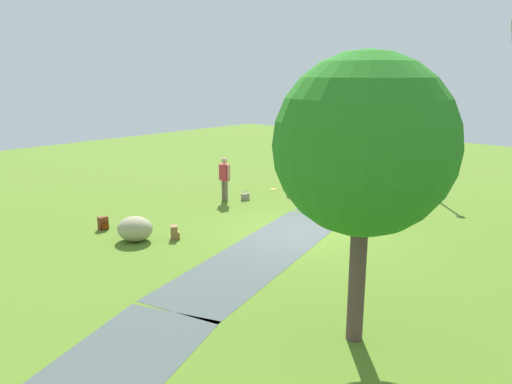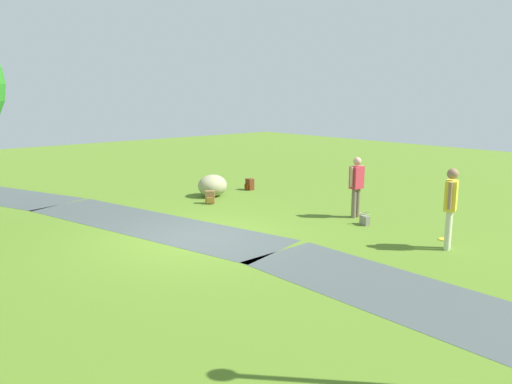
# 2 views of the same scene
# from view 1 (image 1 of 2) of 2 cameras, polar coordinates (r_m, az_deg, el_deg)

# --- Properties ---
(ground_plane) EXTENTS (48.00, 48.00, 0.00)m
(ground_plane) POSITION_cam_1_polar(r_m,az_deg,el_deg) (14.93, 5.10, -4.83)
(ground_plane) COLOR #547823
(footpath_segment_near) EXTENTS (8.02, 2.18, 0.01)m
(footpath_segment_near) POSITION_cam_1_polar(r_m,az_deg,el_deg) (20.22, 13.59, -0.21)
(footpath_segment_near) COLOR #454E4D
(footpath_segment_near) RESTS_ON ground
(footpath_segment_mid) EXTENTS (8.26, 3.85, 0.01)m
(footpath_segment_mid) POSITION_cam_1_polar(r_m,az_deg,el_deg) (13.39, 1.03, -6.97)
(footpath_segment_mid) COLOR #454E4D
(footpath_segment_mid) RESTS_ON ground
(young_tree_near_path) EXTENTS (3.10, 3.10, 5.14)m
(young_tree_near_path) POSITION_cam_1_polar(r_m,az_deg,el_deg) (8.30, 12.63, 5.35)
(young_tree_near_path) COLOR brown
(young_tree_near_path) RESTS_ON ground
(lamp_post) EXTENTS (0.28, 0.28, 3.84)m
(lamp_post) POSITION_cam_1_polar(r_m,az_deg,el_deg) (20.66, 19.78, 6.29)
(lamp_post) COLOR black
(lamp_post) RESTS_ON ground
(lawn_boulder) EXTENTS (1.23, 1.30, 0.72)m
(lawn_boulder) POSITION_cam_1_polar(r_m,az_deg,el_deg) (14.53, -14.08, -4.23)
(lawn_boulder) COLOR tan
(lawn_boulder) RESTS_ON ground
(woman_with_handbag) EXTENTS (0.26, 0.52, 1.68)m
(woman_with_handbag) POSITION_cam_1_polar(r_m,az_deg,el_deg) (18.37, -3.73, 1.87)
(woman_with_handbag) COLOR #6E624E
(woman_with_handbag) RESTS_ON ground
(man_near_boulder) EXTENTS (0.35, 0.49, 1.80)m
(man_near_boulder) POSITION_cam_1_polar(r_m,az_deg,el_deg) (20.15, 4.15, 3.15)
(man_near_boulder) COLOR beige
(man_near_boulder) RESTS_ON ground
(handbag_on_grass) EXTENTS (0.35, 0.35, 0.31)m
(handbag_on_grass) POSITION_cam_1_polar(r_m,az_deg,el_deg) (18.71, -1.27, -0.50)
(handbag_on_grass) COLOR gray
(handbag_on_grass) RESTS_ON ground
(backpack_by_boulder) EXTENTS (0.35, 0.35, 0.40)m
(backpack_by_boulder) POSITION_cam_1_polar(r_m,az_deg,el_deg) (14.50, -9.58, -4.73)
(backpack_by_boulder) COLOR brown
(backpack_by_boulder) RESTS_ON ground
(spare_backpack_on_lawn) EXTENTS (0.30, 0.28, 0.40)m
(spare_backpack_on_lawn) POSITION_cam_1_polar(r_m,az_deg,el_deg) (15.90, -17.56, -3.54)
(spare_backpack_on_lawn) COLOR #652E15
(spare_backpack_on_lawn) RESTS_ON ground
(frisbee_on_grass) EXTENTS (0.26, 0.26, 0.02)m
(frisbee_on_grass) POSITION_cam_1_polar(r_m,az_deg,el_deg) (20.43, 2.05, 0.34)
(frisbee_on_grass) COLOR yellow
(frisbee_on_grass) RESTS_ON ground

